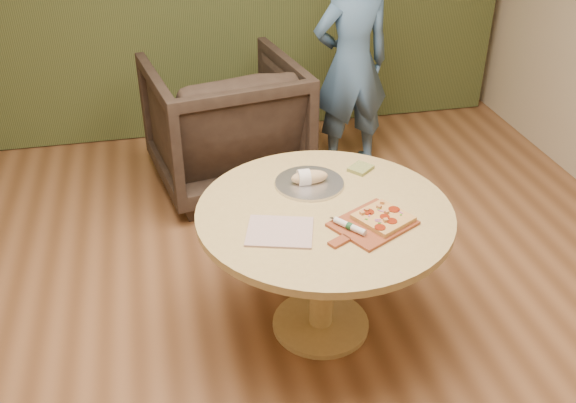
# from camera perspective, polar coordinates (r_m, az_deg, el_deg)

# --- Properties ---
(room_shell) EXTENTS (5.04, 6.04, 2.84)m
(room_shell) POSITION_cam_1_polar(r_m,az_deg,el_deg) (2.54, 1.16, 8.17)
(room_shell) COLOR brown
(room_shell) RESTS_ON ground
(pedestal_table) EXTENTS (1.25, 1.25, 0.75)m
(pedestal_table) POSITION_cam_1_polar(r_m,az_deg,el_deg) (3.19, 3.20, -2.84)
(pedestal_table) COLOR tan
(pedestal_table) RESTS_ON ground
(pizza_paddle) EXTENTS (0.47, 0.41, 0.01)m
(pizza_paddle) POSITION_cam_1_polar(r_m,az_deg,el_deg) (3.00, 7.41, -2.06)
(pizza_paddle) COLOR brown
(pizza_paddle) RESTS_ON pedestal_table
(flatbread_pizza) EXTENTS (0.30, 0.30, 0.04)m
(flatbread_pizza) POSITION_cam_1_polar(r_m,az_deg,el_deg) (3.03, 8.45, -1.42)
(flatbread_pizza) COLOR tan
(flatbread_pizza) RESTS_ON pizza_paddle
(cutlery_roll) EXTENTS (0.14, 0.17, 0.03)m
(cutlery_roll) POSITION_cam_1_polar(r_m,az_deg,el_deg) (2.94, 5.50, -2.20)
(cutlery_roll) COLOR silver
(cutlery_roll) RESTS_ON pizza_paddle
(newspaper) EXTENTS (0.36, 0.32, 0.01)m
(newspaper) POSITION_cam_1_polar(r_m,az_deg,el_deg) (2.94, -0.73, -2.69)
(newspaper) COLOR silver
(newspaper) RESTS_ON pedestal_table
(serving_tray) EXTENTS (0.36, 0.36, 0.02)m
(serving_tray) POSITION_cam_1_polar(r_m,az_deg,el_deg) (3.31, 1.91, 1.63)
(serving_tray) COLOR silver
(serving_tray) RESTS_ON pedestal_table
(bread_roll) EXTENTS (0.19, 0.09, 0.09)m
(bread_roll) POSITION_cam_1_polar(r_m,az_deg,el_deg) (3.29, 1.77, 2.16)
(bread_roll) COLOR tan
(bread_roll) RESTS_ON serving_tray
(green_packet) EXTENTS (0.16, 0.15, 0.02)m
(green_packet) POSITION_cam_1_polar(r_m,az_deg,el_deg) (3.46, 6.48, 2.94)
(green_packet) COLOR #606D31
(green_packet) RESTS_ON pedestal_table
(armchair) EXTENTS (1.16, 1.11, 1.04)m
(armchair) POSITION_cam_1_polar(r_m,az_deg,el_deg) (4.64, -5.65, 7.44)
(armchair) COLOR black
(armchair) RESTS_ON ground
(person_standing) EXTENTS (0.63, 0.44, 1.63)m
(person_standing) POSITION_cam_1_polar(r_m,az_deg,el_deg) (4.80, 5.66, 12.07)
(person_standing) COLOR #406388
(person_standing) RESTS_ON ground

